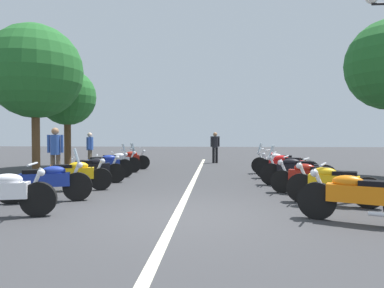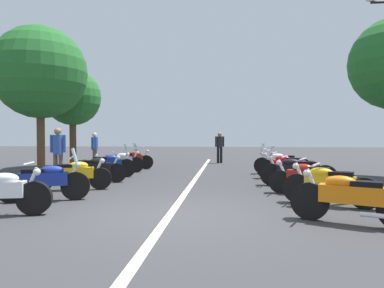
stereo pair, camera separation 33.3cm
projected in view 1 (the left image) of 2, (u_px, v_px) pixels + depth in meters
The scene contains 20 objects.
ground_plane at pixel (176, 216), 6.51m from camera, with size 80.00×80.00×0.00m, color #38383A.
lane_centre_stripe at pixel (193, 181), 11.36m from camera, with size 21.02×0.16×0.01m, color beige.
motorcycle_left_row_1 at pixel (47, 181), 7.84m from camera, with size 0.91×1.98×1.22m.
motorcycle_left_row_2 at pixel (72, 175), 9.41m from camera, with size 0.90×2.09×0.99m.
motorcycle_left_row_3 at pixel (92, 169), 10.82m from camera, with size 0.98×2.05×0.99m.
motorcycle_left_row_4 at pixel (105, 165), 12.27m from camera, with size 1.00×2.00×1.22m.
motorcycle_left_row_5 at pixel (116, 162), 13.80m from camera, with size 1.11×1.91×1.21m.
motorcycle_left_row_6 at pixel (128, 159), 15.33m from camera, with size 0.86×1.92×0.99m.
motorcycle_right_row_0 at pixel (358, 197), 5.92m from camera, with size 1.02×1.93×1.02m.
motorcycle_right_row_1 at pixel (333, 184), 7.50m from camera, with size 1.01×1.89×1.01m.
motorcycle_right_row_2 at pixel (311, 177), 8.81m from camera, with size 1.00×2.00×0.98m.
motorcycle_right_row_3 at pixel (296, 170), 10.27m from camera, with size 0.94×2.16×1.22m.
motorcycle_right_row_4 at pixel (286, 166), 11.87m from camera, with size 1.06×2.06×1.02m.
motorcycle_right_row_5 at pixel (279, 162), 13.45m from camera, with size 0.91×2.13×1.22m.
traffic_cone_0 at pixel (51, 174), 10.90m from camera, with size 0.36×0.36×0.61m.
bystander_0 at pixel (215, 145), 18.97m from camera, with size 0.32×0.50×1.70m.
bystander_2 at pixel (90, 147), 16.61m from camera, with size 0.53×0.32×1.66m.
bystander_3 at pixel (55, 150), 11.46m from camera, with size 0.32×0.53×1.78m.
roadside_tree_0 at pixel (35, 72), 14.08m from camera, with size 3.81×3.81×6.04m.
roadside_tree_2 at pixel (67, 97), 16.67m from camera, with size 2.73×2.73×4.75m.
Camera 1 is at (-6.44, -0.74, 1.52)m, focal length 32.33 mm.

